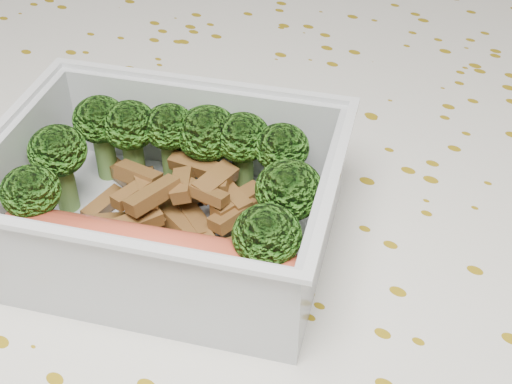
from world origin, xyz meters
The scene contains 6 objects.
dining_table centered at (0.00, 0.00, 0.67)m, with size 1.40×0.90×0.75m.
tablecloth centered at (0.00, 0.00, 0.72)m, with size 1.46×0.96×0.19m.
lunch_container centered at (-0.04, -0.04, 0.78)m, with size 0.22×0.19×0.06m.
broccoli_florets centered at (-0.04, -0.02, 0.80)m, with size 0.16×0.13×0.05m.
meat_pile centered at (-0.04, -0.03, 0.77)m, with size 0.12×0.09×0.03m.
sausage centered at (-0.02, -0.08, 0.78)m, with size 0.15×0.07×0.03m.
Camera 1 is at (0.16, -0.25, 1.03)m, focal length 50.00 mm.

